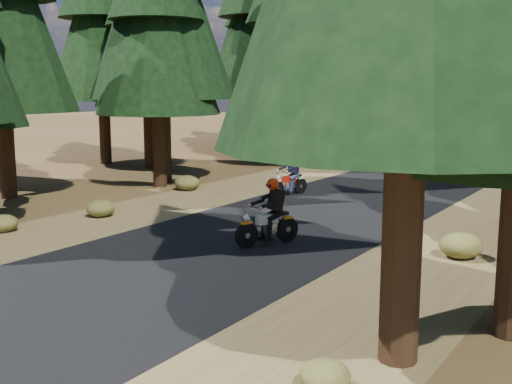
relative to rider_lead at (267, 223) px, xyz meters
The scene contains 7 objects.
ground 1.23m from the rider_lead, 134.08° to the right, with size 120.00×120.00×0.00m, color #4A351A.
road 4.31m from the rider_lead, 100.38° to the left, with size 6.00×100.00×0.01m, color black.
shoulder_l 6.84m from the rider_lead, 141.94° to the left, with size 3.20×100.00×0.01m, color brown.
shoulder_r 5.71m from the rider_lead, 47.67° to the left, with size 3.20×100.00×0.01m, color brown.
understory_shrubs 7.91m from the rider_lead, 92.27° to the left, with size 15.90×32.85×0.67m.
rider_lead is the anchor object (origin of this frame).
rider_follow 6.85m from the rider_lead, 115.60° to the left, with size 0.95×1.72×1.47m.
Camera 1 is at (8.51, -11.72, 3.74)m, focal length 45.00 mm.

